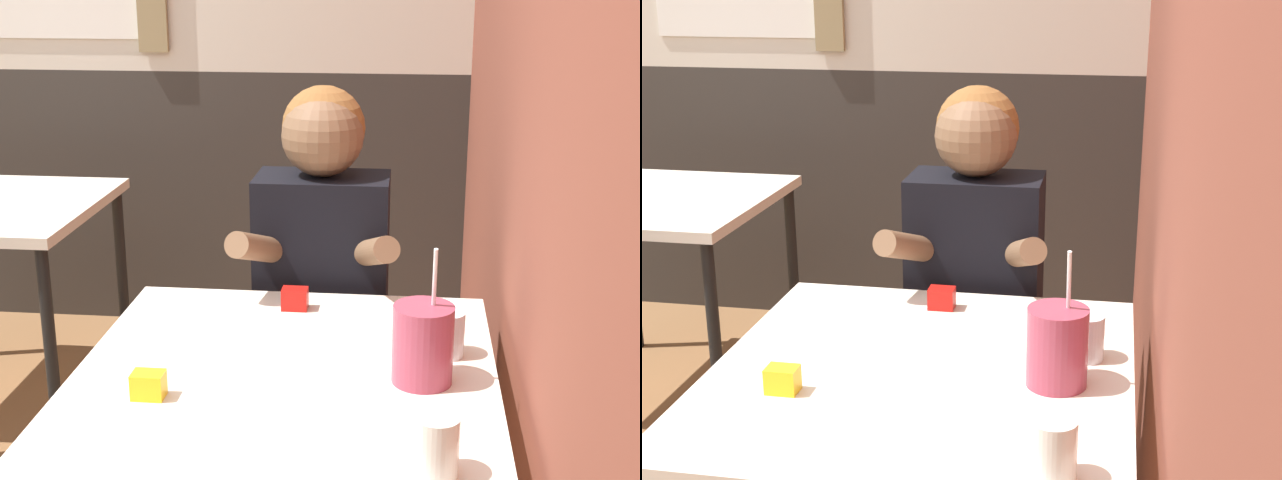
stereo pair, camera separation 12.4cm
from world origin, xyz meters
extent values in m
cube|color=brown|center=(1.22, 1.21, 1.35)|extent=(0.06, 4.41, 2.70)
cube|color=#332D28|center=(0.00, 2.44, 0.55)|extent=(5.38, 0.06, 1.10)
cube|color=beige|center=(0.73, 0.38, 0.73)|extent=(0.83, 0.88, 0.04)
cylinder|color=black|center=(0.35, 0.78, 0.36)|extent=(0.04, 0.04, 0.71)
cylinder|color=black|center=(1.10, 0.78, 0.36)|extent=(0.04, 0.04, 0.71)
cylinder|color=black|center=(-0.14, 1.23, 0.36)|extent=(0.04, 0.04, 0.71)
cylinder|color=black|center=(-0.14, 1.93, 0.36)|extent=(0.04, 0.04, 0.71)
cube|color=black|center=(0.74, 0.97, 0.23)|extent=(0.31, 0.20, 0.46)
cube|color=black|center=(0.74, 0.97, 0.74)|extent=(0.34, 0.20, 0.54)
sphere|color=brown|center=(0.74, 1.00, 1.13)|extent=(0.21, 0.21, 0.21)
sphere|color=brown|center=(0.74, 0.97, 1.11)|extent=(0.21, 0.21, 0.21)
cylinder|color=brown|center=(0.60, 0.83, 0.86)|extent=(0.14, 0.27, 0.15)
cylinder|color=brown|center=(0.88, 0.83, 0.86)|extent=(0.14, 0.27, 0.15)
cylinder|color=#99384C|center=(0.99, 0.36, 0.83)|extent=(0.12, 0.12, 0.15)
cylinder|color=white|center=(1.01, 0.36, 0.95)|extent=(0.01, 0.04, 0.14)
cylinder|color=silver|center=(1.05, 0.49, 0.80)|extent=(0.07, 0.07, 0.09)
cylinder|color=silver|center=(1.01, 0.03, 0.80)|extent=(0.07, 0.07, 0.10)
cube|color=#B7140F|center=(0.70, 0.71, 0.77)|extent=(0.06, 0.04, 0.05)
cube|color=yellow|center=(0.49, 0.24, 0.77)|extent=(0.06, 0.04, 0.05)
camera|label=1|loc=(0.96, -1.21, 1.52)|focal=50.00mm
camera|label=2|loc=(1.09, -1.20, 1.52)|focal=50.00mm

